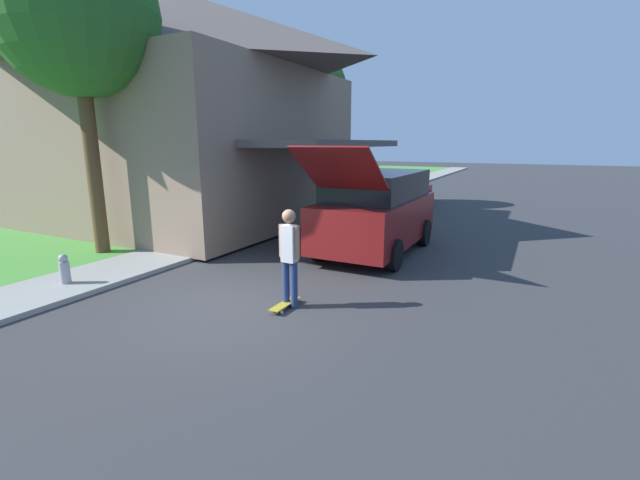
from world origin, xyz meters
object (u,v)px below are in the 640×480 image
object	(u,v)px
lawn_tree_far	(308,89)
skateboarder	(289,253)
suv_parked	(376,211)
fire_hydrant	(64,269)
lawn_tree_near	(76,14)
skateboard	(285,304)
car_down_street	(403,191)

from	to	relation	value
lawn_tree_far	skateboarder	distance (m)	13.61
suv_parked	fire_hydrant	bearing A→B (deg)	-129.28
lawn_tree_far	lawn_tree_near	bearing A→B (deg)	-92.50
lawn_tree_near	skateboard	size ratio (longest dim) A/B	9.61
skateboarder	fire_hydrant	distance (m)	4.82
skateboarder	fire_hydrant	xyz separation A→B (m)	(-4.63, -1.19, -0.61)
lawn_tree_far	car_down_street	world-z (taller)	lawn_tree_far
fire_hydrant	lawn_tree_near	bearing A→B (deg)	129.19
suv_parked	skateboard	size ratio (longest dim) A/B	6.58
suv_parked	car_down_street	size ratio (longest dim) A/B	1.23
suv_parked	fire_hydrant	world-z (taller)	suv_parked
skateboard	suv_parked	bearing A→B (deg)	89.42
lawn_tree_near	car_down_street	bearing A→B (deg)	70.86
lawn_tree_near	lawn_tree_far	world-z (taller)	lawn_tree_near
lawn_tree_near	fire_hydrant	bearing A→B (deg)	-50.81
skateboard	fire_hydrant	xyz separation A→B (m)	(-4.58, -1.10, 0.32)
suv_parked	fire_hydrant	distance (m)	7.35
lawn_tree_far	fire_hydrant	size ratio (longest dim) A/B	11.29
lawn_tree_near	lawn_tree_far	xyz separation A→B (m)	(0.46, 10.59, -0.60)
car_down_street	skateboarder	xyz separation A→B (m)	(1.95, -13.63, 0.36)
car_down_street	skateboarder	distance (m)	13.77
suv_parked	skateboard	bearing A→B (deg)	-90.58
lawn_tree_far	fire_hydrant	distance (m)	13.66
lawn_tree_near	suv_parked	bearing A→B (deg)	29.17
fire_hydrant	lawn_tree_far	bearing A→B (deg)	95.67
suv_parked	skateboarder	size ratio (longest dim) A/B	2.96
lawn_tree_far	car_down_street	size ratio (longest dim) A/B	1.61
lawn_tree_far	skateboard	distance (m)	13.98
skateboard	lawn_tree_near	bearing A→B (deg)	170.87
lawn_tree_near	skateboarder	bearing A→B (deg)	-8.26
lawn_tree_near	skateboarder	distance (m)	8.05
lawn_tree_far	skateboard	xyz separation A→B (m)	(5.84, -11.60, -5.17)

